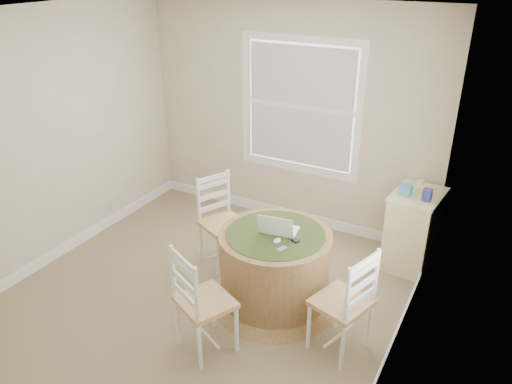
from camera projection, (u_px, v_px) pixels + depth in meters
The scene contains 14 objects.
room at pixel (226, 169), 4.37m from camera, with size 3.64×3.64×2.64m.
round_table at pixel (275, 265), 4.60m from camera, with size 1.21×1.21×0.74m.
chair_left at pixel (223, 223), 5.17m from camera, with size 0.42×0.40×0.95m, color white, non-canonical shape.
chair_near at pixel (205, 301), 4.01m from camera, with size 0.42×0.40×0.95m, color white, non-canonical shape.
chair_right at pixel (341, 302), 4.00m from camera, with size 0.42×0.40×0.95m, color white, non-canonical shape.
laptop at pixel (279, 229), 4.48m from camera, with size 0.36×0.33×0.23m.
mouse at pixel (277, 240), 4.34m from camera, with size 0.06×0.09×0.03m, color white.
phone at pixel (282, 249), 4.23m from camera, with size 0.04×0.09×0.02m, color #B7BABF.
keys at pixel (296, 241), 4.34m from camera, with size 0.06×0.05×0.03m, color black.
corner_chest at pixel (413, 229), 5.17m from camera, with size 0.53×0.67×0.83m.
tissue_box at pixel (404, 190), 4.94m from camera, with size 0.12×0.12×0.10m, color #5195B9.
box_yellow at pixel (425, 190), 4.99m from camera, with size 0.15×0.10×0.06m, color #EFDE54.
box_blue at pixel (428, 195), 4.81m from camera, with size 0.08×0.08×0.12m, color navy.
cup_cream at pixel (421, 184), 5.09m from camera, with size 0.07×0.07×0.09m, color beige.
Camera 1 is at (2.32, -3.26, 3.00)m, focal length 35.00 mm.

